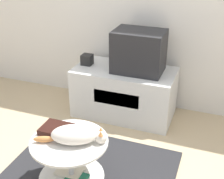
% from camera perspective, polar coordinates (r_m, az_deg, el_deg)
% --- Properties ---
extents(tv_stand, '(1.10, 0.56, 0.55)m').
position_cam_1_polar(tv_stand, '(3.50, 2.25, -0.49)').
color(tv_stand, silver).
rests_on(tv_stand, ground_plane).
extents(tv, '(0.52, 0.38, 0.44)m').
position_cam_1_polar(tv, '(3.28, 4.91, 6.95)').
color(tv, '#232326').
rests_on(tv, tv_stand).
extents(speaker, '(0.12, 0.12, 0.12)m').
position_cam_1_polar(speaker, '(3.51, -4.58, 5.47)').
color(speaker, black).
rests_on(speaker, tv_stand).
extents(coffee_table, '(0.60, 0.60, 0.45)m').
position_cam_1_polar(coffee_table, '(2.51, -7.59, -12.51)').
color(coffee_table, '#B2B2B7').
rests_on(coffee_table, rug).
extents(dvd_box, '(0.23, 0.19, 0.05)m').
position_cam_1_polar(dvd_box, '(2.50, -10.13, -7.17)').
color(dvd_box, black).
rests_on(dvd_box, coffee_table).
extents(cat, '(0.53, 0.29, 0.14)m').
position_cam_1_polar(cat, '(2.34, -6.66, -8.27)').
color(cat, silver).
rests_on(cat, coffee_table).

